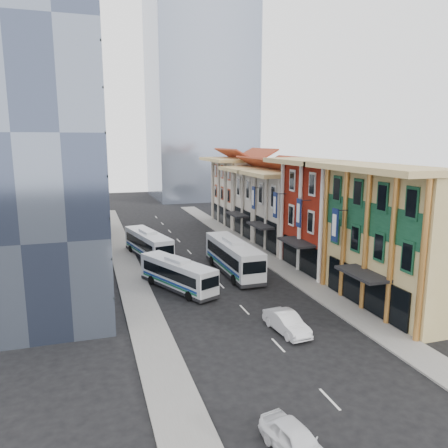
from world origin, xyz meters
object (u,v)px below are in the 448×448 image
object	(u,v)px
shophouse_tan	(407,239)
bus_right	(233,256)
sedan_left	(296,441)
bus_left_far	(148,244)
bus_left_near	(178,274)
sedan_right	(287,323)
office_tower	(32,135)

from	to	relation	value
shophouse_tan	bus_right	bearing A→B (deg)	130.26
bus_right	sedan_left	xyz separation A→B (m)	(-6.46, -27.95, -1.21)
bus_left_far	bus_right	world-z (taller)	bus_right
bus_left_near	sedan_right	xyz separation A→B (m)	(5.93, -12.23, -0.82)
sedan_right	bus_left_far	bearing A→B (deg)	99.37
office_tower	bus_left_far	distance (m)	19.65
bus_right	sedan_right	distance (m)	15.80
bus_left_far	sedan_left	size ratio (longest dim) A/B	2.56
office_tower	bus_right	distance (m)	23.53
bus_right	sedan_left	size ratio (longest dim) A/B	2.81
bus_left_near	bus_left_far	size ratio (longest dim) A/B	0.91
office_tower	sedan_right	xyz separation A→B (m)	(18.50, -16.22, -14.22)
shophouse_tan	sedan_right	xyz separation A→B (m)	(-12.50, -2.22, -5.22)
office_tower	bus_left_near	world-z (taller)	office_tower
shophouse_tan	office_tower	xyz separation A→B (m)	(-31.00, 14.00, 9.00)
bus_left_near	sedan_right	world-z (taller)	bus_left_near
sedan_left	sedan_right	size ratio (longest dim) A/B	0.91
shophouse_tan	bus_left_near	size ratio (longest dim) A/B	1.40
shophouse_tan	office_tower	distance (m)	35.19
sedan_right	office_tower	bearing A→B (deg)	132.53
office_tower	bus_right	xyz separation A→B (m)	(19.57, -0.50, -13.06)
bus_left_near	sedan_right	bearing A→B (deg)	-88.47
bus_left_near	office_tower	bearing A→B (deg)	138.04
bus_left_near	bus_right	distance (m)	7.83
bus_right	sedan_right	world-z (taller)	bus_right
shophouse_tan	sedan_left	distance (m)	23.59
office_tower	sedan_left	size ratio (longest dim) A/B	6.96
bus_right	sedan_right	size ratio (longest dim) A/B	2.54
office_tower	bus_left_near	xyz separation A→B (m)	(12.57, -4.00, -13.40)
shophouse_tan	office_tower	bearing A→B (deg)	155.70
office_tower	shophouse_tan	bearing A→B (deg)	-24.30
office_tower	sedan_right	distance (m)	28.42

